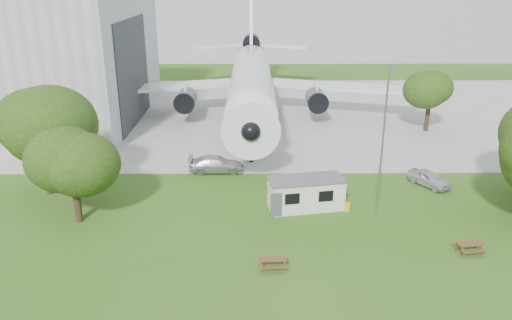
{
  "coord_description": "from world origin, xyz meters",
  "views": [
    {
      "loc": [
        -1.86,
        -30.29,
        18.15
      ],
      "look_at": [
        -1.57,
        8.0,
        4.0
      ],
      "focal_mm": 35.0,
      "sensor_mm": 36.0,
      "label": 1
    }
  ],
  "objects_px": {
    "site_cabin": "(306,193)",
    "picnic_west": "(272,268)",
    "airliner": "(251,79)",
    "picnic_east": "(469,253)"
  },
  "relations": [
    {
      "from": "airliner",
      "to": "picnic_east",
      "type": "bearing_deg",
      "value": -66.95
    },
    {
      "from": "airliner",
      "to": "picnic_west",
      "type": "height_order",
      "value": "airliner"
    },
    {
      "from": "picnic_east",
      "to": "picnic_west",
      "type": "bearing_deg",
      "value": 177.74
    },
    {
      "from": "airliner",
      "to": "site_cabin",
      "type": "distance_m",
      "value": 29.17
    },
    {
      "from": "site_cabin",
      "to": "picnic_west",
      "type": "xyz_separation_m",
      "value": [
        -3.13,
        -9.2,
        -1.31
      ]
    },
    {
      "from": "picnic_west",
      "to": "picnic_east",
      "type": "relative_size",
      "value": 1.0
    },
    {
      "from": "site_cabin",
      "to": "picnic_west",
      "type": "height_order",
      "value": "site_cabin"
    },
    {
      "from": "airliner",
      "to": "picnic_west",
      "type": "xyz_separation_m",
      "value": [
        1.43,
        -37.73,
        -5.27
      ]
    },
    {
      "from": "airliner",
      "to": "site_cabin",
      "type": "height_order",
      "value": "airliner"
    },
    {
      "from": "airliner",
      "to": "picnic_west",
      "type": "relative_size",
      "value": 26.52
    }
  ]
}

